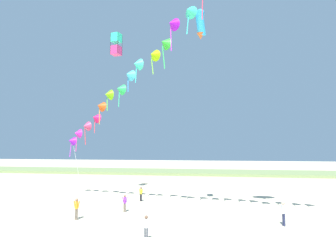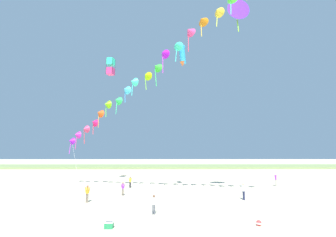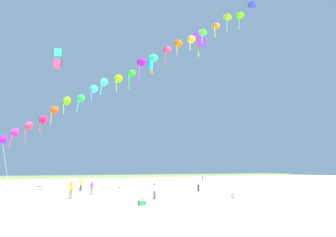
{
  "view_description": "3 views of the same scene",
  "coord_description": "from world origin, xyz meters",
  "px_view_note": "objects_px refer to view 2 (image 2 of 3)",
  "views": [
    {
      "loc": [
        1.46,
        -13.54,
        5.66
      ],
      "look_at": [
        -2.62,
        8.65,
        7.86
      ],
      "focal_mm": 32.0,
      "sensor_mm": 36.0,
      "label": 1
    },
    {
      "loc": [
        -2.29,
        -13.94,
        5.03
      ],
      "look_at": [
        -2.08,
        11.79,
        8.72
      ],
      "focal_mm": 24.0,
      "sensor_mm": 36.0,
      "label": 2
    },
    {
      "loc": [
        -14.99,
        -17.87,
        2.75
      ],
      "look_at": [
        0.82,
        9.27,
        8.89
      ],
      "focal_mm": 28.0,
      "sensor_mm": 36.0,
      "label": 3
    }
  ],
  "objects_px": {
    "person_near_left": "(154,203)",
    "person_mid_center": "(276,179)",
    "large_kite_high_solo": "(182,54)",
    "beach_cooler": "(109,225)",
    "large_kite_low_lead": "(237,12)",
    "large_kite_mid_trail": "(111,67)",
    "person_far_center": "(87,192)",
    "person_near_right": "(244,190)",
    "person_far_left": "(123,188)",
    "beach_ball": "(259,223)",
    "person_far_right": "(130,181)"
  },
  "relations": [
    {
      "from": "person_far_center",
      "to": "person_near_left",
      "type": "bearing_deg",
      "value": -31.73
    },
    {
      "from": "person_far_center",
      "to": "person_near_right",
      "type": "bearing_deg",
      "value": 3.52
    },
    {
      "from": "person_far_left",
      "to": "person_far_center",
      "type": "distance_m",
      "value": 4.46
    },
    {
      "from": "beach_cooler",
      "to": "beach_ball",
      "type": "distance_m",
      "value": 10.02
    },
    {
      "from": "person_far_left",
      "to": "beach_cooler",
      "type": "height_order",
      "value": "person_far_left"
    },
    {
      "from": "person_near_left",
      "to": "large_kite_high_solo",
      "type": "height_order",
      "value": "large_kite_high_solo"
    },
    {
      "from": "person_far_center",
      "to": "person_far_left",
      "type": "bearing_deg",
      "value": 50.61
    },
    {
      "from": "person_far_right",
      "to": "person_far_center",
      "type": "bearing_deg",
      "value": -107.64
    },
    {
      "from": "person_far_left",
      "to": "person_near_left",
      "type": "bearing_deg",
      "value": -62.71
    },
    {
      "from": "person_near_right",
      "to": "person_far_left",
      "type": "distance_m",
      "value": 13.15
    },
    {
      "from": "person_near_right",
      "to": "large_kite_high_solo",
      "type": "height_order",
      "value": "large_kite_high_solo"
    },
    {
      "from": "person_near_left",
      "to": "person_far_right",
      "type": "height_order",
      "value": "person_near_left"
    },
    {
      "from": "person_far_right",
      "to": "beach_ball",
      "type": "bearing_deg",
      "value": -54.63
    },
    {
      "from": "person_far_right",
      "to": "beach_cooler",
      "type": "bearing_deg",
      "value": -85.75
    },
    {
      "from": "person_far_center",
      "to": "large_kite_high_solo",
      "type": "relative_size",
      "value": 0.6
    },
    {
      "from": "person_near_left",
      "to": "person_far_left",
      "type": "height_order",
      "value": "person_near_left"
    },
    {
      "from": "person_near_right",
      "to": "large_kite_low_lead",
      "type": "distance_m",
      "value": 19.6
    },
    {
      "from": "person_near_right",
      "to": "person_far_right",
      "type": "relative_size",
      "value": 1.17
    },
    {
      "from": "person_near_left",
      "to": "beach_cooler",
      "type": "relative_size",
      "value": 2.62
    },
    {
      "from": "large_kite_high_solo",
      "to": "person_far_center",
      "type": "bearing_deg",
      "value": -162.47
    },
    {
      "from": "large_kite_low_lead",
      "to": "person_mid_center",
      "type": "bearing_deg",
      "value": 51.41
    },
    {
      "from": "large_kite_low_lead",
      "to": "large_kite_mid_trail",
      "type": "height_order",
      "value": "large_kite_low_lead"
    },
    {
      "from": "person_far_left",
      "to": "beach_ball",
      "type": "xyz_separation_m",
      "value": [
        11.19,
        -10.4,
        -0.69
      ]
    },
    {
      "from": "person_far_left",
      "to": "person_far_right",
      "type": "distance_m",
      "value": 5.4
    },
    {
      "from": "person_near_left",
      "to": "person_far_center",
      "type": "bearing_deg",
      "value": 148.27
    },
    {
      "from": "person_near_left",
      "to": "person_far_left",
      "type": "bearing_deg",
      "value": 117.29
    },
    {
      "from": "person_near_right",
      "to": "large_kite_mid_trail",
      "type": "xyz_separation_m",
      "value": [
        -16.75,
        9.94,
        17.11
      ]
    },
    {
      "from": "person_near_right",
      "to": "person_mid_center",
      "type": "bearing_deg",
      "value": 49.66
    },
    {
      "from": "large_kite_high_solo",
      "to": "beach_cooler",
      "type": "distance_m",
      "value": 20.3
    },
    {
      "from": "large_kite_high_solo",
      "to": "person_mid_center",
      "type": "bearing_deg",
      "value": 27.1
    },
    {
      "from": "large_kite_low_lead",
      "to": "large_kite_high_solo",
      "type": "height_order",
      "value": "large_kite_low_lead"
    },
    {
      "from": "person_near_right",
      "to": "large_kite_high_solo",
      "type": "relative_size",
      "value": 0.63
    },
    {
      "from": "large_kite_mid_trail",
      "to": "beach_ball",
      "type": "distance_m",
      "value": 29.44
    },
    {
      "from": "large_kite_mid_trail",
      "to": "beach_cooler",
      "type": "relative_size",
      "value": 4.58
    },
    {
      "from": "large_kite_high_solo",
      "to": "beach_cooler",
      "type": "bearing_deg",
      "value": -118.61
    },
    {
      "from": "person_mid_center",
      "to": "beach_ball",
      "type": "xyz_separation_m",
      "value": [
        -9.5,
        -17.09,
        -0.84
      ]
    },
    {
      "from": "person_near_right",
      "to": "person_far_left",
      "type": "height_order",
      "value": "person_near_right"
    },
    {
      "from": "person_far_right",
      "to": "beach_cooler",
      "type": "distance_m",
      "value": 16.28
    },
    {
      "from": "person_near_left",
      "to": "large_kite_high_solo",
      "type": "distance_m",
      "value": 17.62
    },
    {
      "from": "beach_cooler",
      "to": "beach_ball",
      "type": "bearing_deg",
      "value": 2.43
    },
    {
      "from": "person_near_right",
      "to": "beach_cooler",
      "type": "bearing_deg",
      "value": -144.55
    },
    {
      "from": "person_near_left",
      "to": "large_kite_low_lead",
      "type": "relative_size",
      "value": 0.4
    },
    {
      "from": "person_near_left",
      "to": "person_mid_center",
      "type": "distance_m",
      "value": 22.05
    },
    {
      "from": "large_kite_mid_trail",
      "to": "large_kite_high_solo",
      "type": "bearing_deg",
      "value": -36.17
    },
    {
      "from": "person_near_left",
      "to": "large_kite_mid_trail",
      "type": "distance_m",
      "value": 24.2
    },
    {
      "from": "person_far_center",
      "to": "beach_cooler",
      "type": "distance_m",
      "value": 8.44
    },
    {
      "from": "person_near_right",
      "to": "person_far_left",
      "type": "xyz_separation_m",
      "value": [
        -12.91,
        2.48,
        -0.15
      ]
    },
    {
      "from": "person_far_right",
      "to": "large_kite_low_lead",
      "type": "distance_m",
      "value": 25.07
    },
    {
      "from": "person_near_right",
      "to": "beach_cooler",
      "type": "relative_size",
      "value": 3.04
    },
    {
      "from": "person_far_left",
      "to": "beach_cooler",
      "type": "xyz_separation_m",
      "value": [
        1.19,
        -10.83,
        -0.65
      ]
    }
  ]
}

